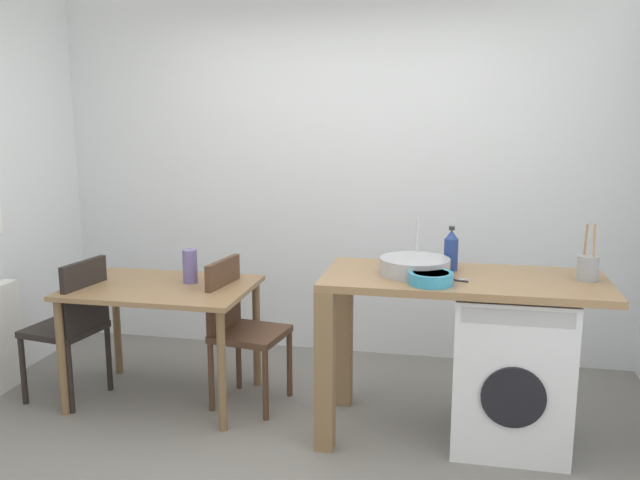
{
  "coord_description": "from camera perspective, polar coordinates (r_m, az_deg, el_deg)",
  "views": [
    {
      "loc": [
        0.86,
        -3.09,
        1.8
      ],
      "look_at": [
        0.12,
        0.45,
        1.1
      ],
      "focal_mm": 37.74,
      "sensor_mm": 36.0,
      "label": 1
    }
  ],
  "objects": [
    {
      "name": "tap",
      "position": [
        3.83,
        8.26,
        -0.22
      ],
      "size": [
        0.02,
        0.02,
        0.28
      ],
      "primitive_type": "cylinder",
      "color": "#B2B2B7",
      "rests_on": "kitchen_counter"
    },
    {
      "name": "washing_machine",
      "position": [
        3.84,
        15.79,
        -10.32
      ],
      "size": [
        0.6,
        0.61,
        0.86
      ],
      "color": "silver",
      "rests_on": "ground_plane"
    },
    {
      "name": "wall_back",
      "position": [
        4.94,
        1.8,
        5.78
      ],
      "size": [
        4.6,
        0.1,
        2.7
      ],
      "primitive_type": "cube",
      "color": "silver",
      "rests_on": "ground_plane"
    },
    {
      "name": "chair_opposite",
      "position": [
        4.18,
        -6.84,
        -7.05
      ],
      "size": [
        0.45,
        0.45,
        0.9
      ],
      "rotation": [
        0.0,
        0.0,
        -1.72
      ],
      "color": "#4C3323",
      "rests_on": "ground_plane"
    },
    {
      "name": "scissors",
      "position": [
        3.58,
        11.31,
        -3.34
      ],
      "size": [
        0.15,
        0.06,
        0.01
      ],
      "color": "#B2B2B7",
      "rests_on": "kitchen_counter"
    },
    {
      "name": "utensil_crock",
      "position": [
        3.77,
        21.76,
        -2.17
      ],
      "size": [
        0.11,
        0.11,
        0.3
      ],
      "color": "gray",
      "rests_on": "kitchen_counter"
    },
    {
      "name": "vase",
      "position": [
        4.24,
        -10.96,
        -2.2
      ],
      "size": [
        0.09,
        0.09,
        0.21
      ],
      "primitive_type": "cylinder",
      "color": "slate",
      "rests_on": "dining_table"
    },
    {
      "name": "sink_basin",
      "position": [
        3.68,
        8.04,
        -2.2
      ],
      "size": [
        0.38,
        0.38,
        0.09
      ],
      "primitive_type": "cylinder",
      "color": "#9EA0A5",
      "rests_on": "kitchen_counter"
    },
    {
      "name": "kitchen_counter",
      "position": [
        3.73,
        8.75,
        -5.29
      ],
      "size": [
        1.5,
        0.68,
        0.92
      ],
      "color": "olive",
      "rests_on": "ground_plane"
    },
    {
      "name": "mixing_bowl",
      "position": [
        3.48,
        9.37,
        -3.16
      ],
      "size": [
        0.23,
        0.23,
        0.06
      ],
      "color": "teal",
      "rests_on": "kitchen_counter"
    },
    {
      "name": "ground_plane",
      "position": [
        3.68,
        -3.38,
        -18.3
      ],
      "size": [
        5.46,
        5.46,
        0.0
      ],
      "primitive_type": "plane",
      "color": "slate"
    },
    {
      "name": "chair_person_seat",
      "position": [
        4.46,
        -20.19,
        -6.5
      ],
      "size": [
        0.46,
        0.46,
        0.9
      ],
      "rotation": [
        0.0,
        0.0,
        1.41
      ],
      "color": "black",
      "rests_on": "ground_plane"
    },
    {
      "name": "dining_table",
      "position": [
        4.26,
        -13.25,
        -5.02
      ],
      "size": [
        1.1,
        0.76,
        0.74
      ],
      "color": "olive",
      "rests_on": "ground_plane"
    },
    {
      "name": "bottle_tall_green",
      "position": [
        3.79,
        11.05,
        -0.87
      ],
      "size": [
        0.08,
        0.08,
        0.25
      ],
      "color": "navy",
      "rests_on": "kitchen_counter"
    }
  ]
}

